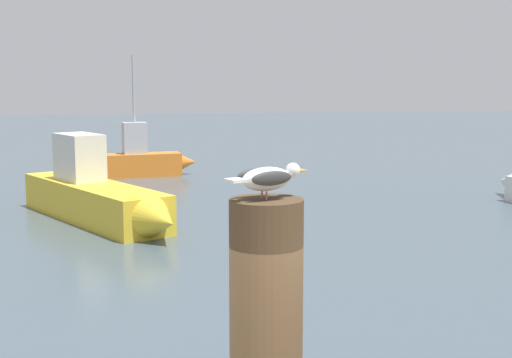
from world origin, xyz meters
TOP-DOWN VIEW (x-y plane):
  - mooring_post at (0.70, -0.33)m, footprint 0.31×0.31m
  - seagull at (0.71, -0.33)m, footprint 0.38×0.21m
  - boat_yellow at (-0.50, 12.92)m, footprint 3.79×5.82m
  - boat_orange at (0.59, 20.39)m, footprint 3.42×1.26m

SIDE VIEW (x-z plane):
  - boat_orange at x=0.59m, z-range -1.40..2.47m
  - boat_yellow at x=-0.50m, z-range -0.43..1.55m
  - mooring_post at x=0.70m, z-range 1.61..2.70m
  - seagull at x=0.71m, z-range 2.71..2.86m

